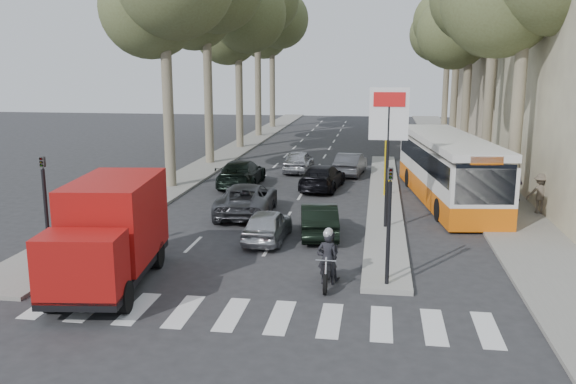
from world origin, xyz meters
name	(u,v)px	position (x,y,z in m)	size (l,w,h in m)	color
ground	(285,267)	(0.00, 0.00, 0.00)	(120.00, 120.00, 0.00)	#28282B
sidewalk_right	(460,157)	(8.60, 25.00, 0.06)	(3.20, 70.00, 0.12)	gray
median_left	(239,147)	(-8.00, 28.00, 0.06)	(2.40, 64.00, 0.12)	gray
traffic_island	(384,197)	(3.25, 11.00, 0.08)	(1.50, 26.00, 0.16)	gray
building_far	(540,45)	(15.50, 34.00, 8.00)	(11.00, 20.00, 16.00)	#B7A88E
billboard	(388,137)	(3.25, 5.00, 3.70)	(1.50, 12.10, 5.60)	yellow
traffic_light_island	(389,206)	(3.25, -1.50, 2.49)	(0.16, 0.41, 3.60)	black
traffic_light_left	(44,191)	(-7.60, -1.00, 2.49)	(0.16, 0.41, 3.60)	black
tree_l_c	(240,16)	(-7.77, 28.11, 10.04)	(7.40, 7.20, 13.71)	#6B604C
tree_l_d	(259,3)	(-7.87, 36.11, 11.76)	(7.40, 7.20, 15.66)	#6B604C
tree_l_e	(273,21)	(-7.97, 44.11, 10.73)	(7.40, 7.20, 14.49)	#6B604C
tree_r_c	(473,16)	(9.03, 26.11, 9.69)	(7.40, 7.20, 13.32)	#6B604C
tree_r_d	(461,6)	(9.13, 34.11, 11.07)	(7.40, 7.20, 14.88)	#6B604C
tree_r_e	(450,22)	(9.23, 42.11, 10.38)	(7.40, 7.20, 14.10)	#6B604C
silver_hatchback	(268,225)	(-1.10, 2.90, 0.61)	(1.43, 3.56, 1.21)	#ABAEB3
dark_hatchback	(319,219)	(0.72, 3.88, 0.64)	(1.35, 3.88, 1.28)	black
queue_car_a	(247,199)	(-2.72, 6.76, 0.69)	(2.30, 5.00, 1.39)	#43454A
queue_car_b	(322,177)	(0.02, 12.75, 0.66)	(1.84, 4.53, 1.32)	black
queue_car_c	(299,161)	(-1.91, 17.82, 0.67)	(1.58, 3.92, 1.34)	#AFB1B7
queue_car_d	(350,164)	(1.28, 17.24, 0.67)	(1.41, 4.04, 1.33)	#484950
queue_car_e	(241,173)	(-4.36, 12.90, 0.72)	(2.00, 4.93, 1.43)	black
red_truck	(110,231)	(-4.84, -2.31, 1.64)	(2.86, 6.02, 3.10)	black
city_bus	(448,167)	(6.20, 10.79, 1.66)	(4.09, 12.18, 3.15)	#DC5F0C
motorcycle	(328,258)	(1.50, -1.28, 0.79)	(0.73, 2.04, 1.73)	black
pedestrian_near	(516,182)	(9.36, 10.83, 1.02)	(1.05, 0.51, 1.79)	#42334D
pedestrian_far	(540,193)	(9.88, 8.45, 0.98)	(1.12, 0.50, 1.73)	brown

